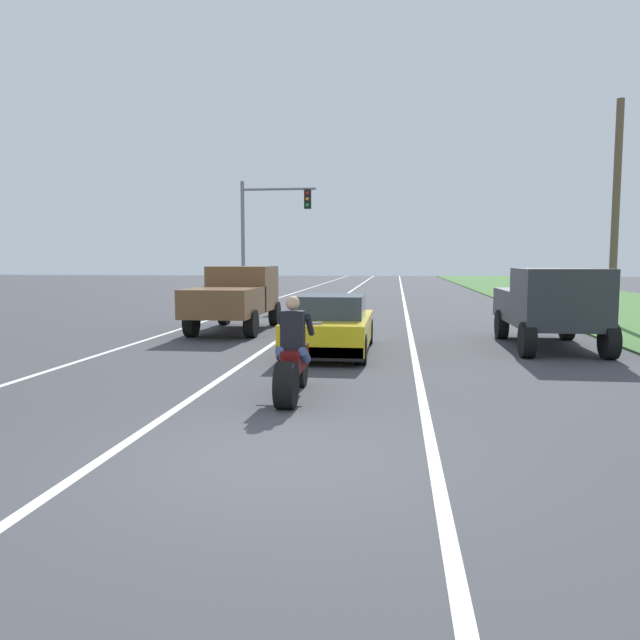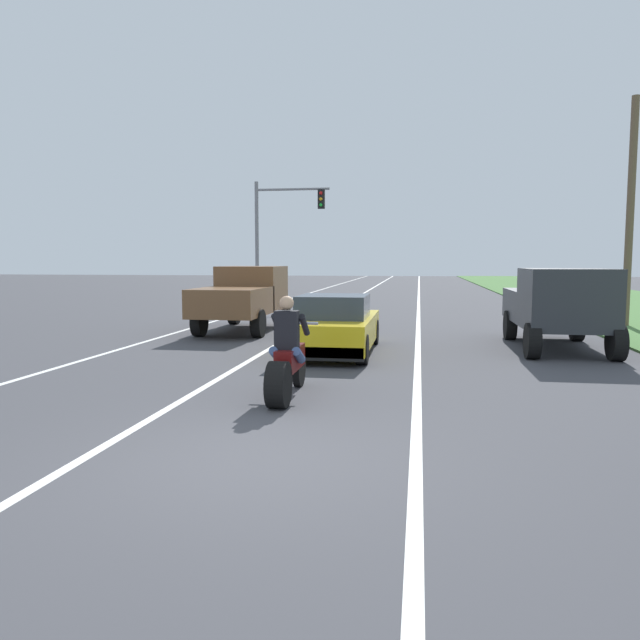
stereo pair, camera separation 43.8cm
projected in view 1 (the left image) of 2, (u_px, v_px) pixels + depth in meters
The scene contains 10 objects.
ground_plane at pixel (265, 463), 6.51m from camera, with size 160.00×160.00×0.00m, color #424247.
lane_stripe_left_solid at pixel (242, 309), 26.93m from camera, with size 0.14×120.00×0.01m, color white.
lane_stripe_right_solid at pixel (406, 311), 26.04m from camera, with size 0.14×120.00×0.01m, color white.
lane_stripe_centre_dashed at pixel (323, 310), 26.48m from camera, with size 0.14×120.00×0.01m, color white.
motorcycle_with_rider at pixel (293, 362), 9.47m from camera, with size 0.70×2.21×1.62m.
sports_car_yellow at pixel (331, 326), 14.25m from camera, with size 1.84×4.30×1.37m.
pickup_truck_left_lane_brown at pixel (236, 295), 18.69m from camera, with size 2.02×4.80×1.98m.
pickup_truck_right_shoulder_dark_grey at pixel (550, 303), 15.09m from camera, with size 2.02×4.80×1.98m.
traffic_light_mast_near at pixel (264, 224), 29.61m from camera, with size 3.71×0.34×6.00m.
utility_pole_roadside at pixel (615, 214), 19.84m from camera, with size 0.24×0.24×7.34m, color brown.
Camera 1 is at (1.37, -6.21, 2.16)m, focal length 34.17 mm.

